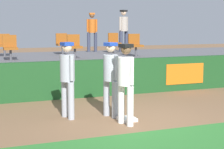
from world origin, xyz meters
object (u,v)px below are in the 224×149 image
(spectator_casual, at_px, (124,28))
(player_coach_visitor, at_px, (67,75))
(seat_front_left, at_px, (10,46))
(player_runner_visitor, at_px, (111,74))
(spectator_hooded, at_px, (92,29))
(seat_back_center, at_px, (62,43))
(player_fielder_home, at_px, (126,78))
(seat_back_left, at_px, (4,44))
(first_base, at_px, (127,119))
(seat_back_right, at_px, (114,42))
(seat_front_center, at_px, (74,45))
(seat_front_right, at_px, (135,44))

(spectator_casual, bearing_deg, player_coach_visitor, 35.89)
(player_coach_visitor, bearing_deg, seat_front_left, -179.91)
(player_runner_visitor, height_order, spectator_hooded, spectator_hooded)
(player_coach_visitor, relative_size, seat_front_left, 2.24)
(seat_back_center, bearing_deg, player_fielder_home, -91.24)
(spectator_hooded, bearing_deg, seat_back_center, 42.99)
(player_coach_visitor, distance_m, seat_back_left, 5.77)
(first_base, bearing_deg, seat_back_right, 71.05)
(seat_front_center, relative_size, seat_front_left, 1.00)
(seat_back_right, relative_size, spectator_hooded, 0.50)
(seat_back_left, bearing_deg, player_coach_visitor, -80.18)
(player_fielder_home, height_order, seat_front_center, seat_front_center)
(seat_back_right, height_order, seat_front_right, same)
(first_base, height_order, spectator_hooded, spectator_hooded)
(first_base, relative_size, player_fielder_home, 0.21)
(player_runner_visitor, bearing_deg, spectator_casual, 135.87)
(first_base, bearing_deg, player_runner_visitor, 114.66)
(seat_front_right, relative_size, spectator_hooded, 0.50)
(first_base, xyz_separation_m, seat_front_left, (-2.21, 4.63, 1.56))
(seat_front_right, xyz_separation_m, spectator_hooded, (-0.76, 2.87, 0.51))
(seat_back_left, bearing_deg, first_base, -70.77)
(seat_front_center, height_order, seat_front_right, same)
(player_runner_visitor, xyz_separation_m, spectator_hooded, (1.81, 7.00, 1.03))
(seat_front_left, bearing_deg, player_fielder_home, -67.48)
(first_base, height_order, seat_front_center, seat_front_center)
(player_runner_visitor, relative_size, spectator_casual, 1.02)
(seat_back_left, height_order, spectator_casual, spectator_casual)
(seat_front_left, height_order, seat_back_right, same)
(player_coach_visitor, distance_m, seat_back_right, 6.66)
(seat_front_left, xyz_separation_m, spectator_casual, (5.11, 2.46, 0.58))
(spectator_casual, bearing_deg, player_runner_visitor, 43.83)
(player_fielder_home, bearing_deg, seat_front_left, -172.43)
(seat_front_right, bearing_deg, spectator_hooded, 104.73)
(first_base, distance_m, seat_back_center, 6.61)
(player_fielder_home, distance_m, player_coach_visitor, 1.52)
(first_base, bearing_deg, spectator_hooded, 78.07)
(first_base, relative_size, seat_back_left, 0.48)
(first_base, height_order, player_fielder_home, player_fielder_home)
(seat_back_left, distance_m, seat_front_right, 4.92)
(first_base, xyz_separation_m, spectator_hooded, (1.58, 7.50, 2.07))
(player_runner_visitor, relative_size, player_coach_visitor, 0.99)
(seat_back_right, bearing_deg, seat_front_center, -141.02)
(player_coach_visitor, bearing_deg, seat_front_center, 148.49)
(seat_front_center, distance_m, spectator_casual, 3.86)
(seat_back_center, height_order, spectator_hooded, spectator_hooded)
(seat_front_center, relative_size, seat_back_left, 1.00)
(player_runner_visitor, bearing_deg, player_fielder_home, -14.09)
(player_runner_visitor, bearing_deg, player_coach_visitor, -123.06)
(seat_back_left, distance_m, seat_back_center, 2.22)
(seat_front_left, distance_m, seat_back_center, 2.83)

